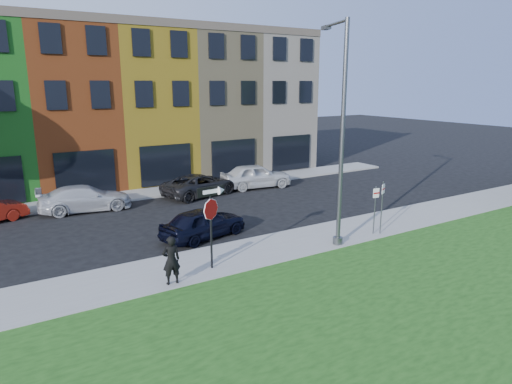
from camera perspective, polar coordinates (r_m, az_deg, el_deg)
ground at (r=16.95m, az=9.22°, el=-9.92°), size 120.00×120.00×0.00m
sidewalk_near at (r=20.26m, az=7.98°, el=-5.71°), size 40.00×3.00×0.12m
sidewalk_far at (r=28.41m, az=-15.87°, el=-0.48°), size 40.00×2.40×0.12m
rowhouse_block at (r=33.78m, az=-18.57°, el=9.97°), size 30.00×10.12×10.00m
stop_sign at (r=16.19m, az=-5.67°, el=-2.35°), size 1.05×0.12×3.04m
man at (r=15.55m, az=-10.55°, el=-8.37°), size 0.67×0.49×1.67m
sedan_near at (r=20.21m, az=-6.60°, el=-3.86°), size 3.53×4.78×1.37m
parked_car_silver at (r=25.91m, az=-20.57°, el=-0.74°), size 2.85×5.12×1.38m
parked_car_dark at (r=27.77m, az=-7.03°, el=0.90°), size 4.51×5.85×1.33m
parked_car_white at (r=29.60m, az=-0.01°, el=2.04°), size 3.19×5.17×1.58m
street_lamp at (r=18.64m, az=10.50°, el=6.95°), size 1.06×2.49×8.95m
parking_sign_a at (r=20.74m, az=14.67°, el=-1.49°), size 0.32×0.10×2.17m
parking_sign_b at (r=20.81m, az=15.49°, el=-1.17°), size 0.30×0.17×2.38m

